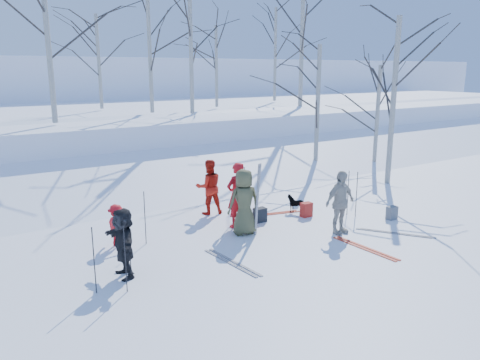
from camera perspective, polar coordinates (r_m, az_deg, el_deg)
ground at (r=11.77m, az=4.04°, el=-7.59°), size 120.00×120.00×0.00m
snow_ramp at (r=17.57m, az=-9.87°, el=-0.18°), size 70.00×9.49×4.12m
snow_plateau at (r=26.78m, az=-18.58°, el=5.80°), size 70.00×18.00×2.20m
far_hill at (r=47.25m, az=-25.39°, el=9.43°), size 90.00×30.00×6.00m
skier_olive_center at (r=12.06m, az=0.49°, el=-2.71°), size 0.92×0.67×1.73m
skier_red_north at (r=12.60m, az=-0.36°, el=-1.85°), size 0.68×0.48×1.79m
skier_redor_behind at (r=13.81m, az=-3.80°, el=-0.85°), size 0.92×0.79×1.64m
skier_red_seated at (r=11.72m, az=-14.80°, el=-5.39°), size 0.50×0.74×1.05m
skier_cream_east at (r=12.40m, az=12.09°, el=-2.69°), size 1.00×0.45×1.68m
skier_grey_west at (r=9.96m, az=-14.03°, el=-7.43°), size 0.51×1.39×1.47m
dog at (r=14.11m, az=6.99°, el=-2.92°), size 0.61×0.69×0.54m
upright_ski_left at (r=11.96m, az=2.13°, el=-2.44°), size 0.09×0.16×1.90m
upright_ski_right at (r=12.06m, az=2.10°, el=-2.30°), size 0.11×0.23×1.89m
ski_pair_a at (r=13.95m, az=3.56°, el=-4.16°), size 1.05×1.99×0.02m
ski_pair_b at (r=13.00m, az=18.38°, el=-6.16°), size 1.97×2.09×0.02m
ski_pair_c at (r=11.75m, az=15.00°, el=-8.03°), size 0.34×1.92×0.02m
ski_pair_d at (r=10.58m, az=-0.99°, el=-10.00°), size 0.52×1.93×0.02m
ski_pole_a at (r=14.05m, az=13.03°, el=-1.56°), size 0.02×0.02×1.34m
ski_pole_b at (r=9.40m, az=-17.36°, el=-9.36°), size 0.02×0.02×1.34m
ski_pole_c at (r=13.45m, az=-0.22°, el=-1.86°), size 0.02×0.02×1.34m
ski_pole_d at (r=10.11m, az=-13.34°, el=-7.47°), size 0.02×0.02×1.34m
ski_pole_e at (r=14.18m, az=0.55°, el=-1.06°), size 0.02×0.02×1.34m
ski_pole_f at (r=9.29m, az=-13.80°, el=-9.40°), size 0.02×0.02×1.34m
ski_pole_g at (r=13.94m, az=14.02°, el=-1.72°), size 0.02×0.02×1.34m
ski_pole_h at (r=11.66m, az=-11.51°, el=-4.56°), size 0.02×0.02×1.34m
backpack_red at (r=13.80m, az=8.09°, el=-3.60°), size 0.32×0.22×0.42m
backpack_grey at (r=14.12m, az=18.03°, el=-3.83°), size 0.30×0.20×0.38m
backpack_dark at (r=13.23m, az=2.46°, el=-4.27°), size 0.34×0.24×0.40m
birch_plateau_a at (r=30.87m, az=4.32°, el=14.96°), size 4.63×4.63×5.76m
birch_plateau_c at (r=26.57m, az=7.61°, el=17.98°), size 6.46×6.46×8.38m
birch_plateau_d at (r=19.37m, az=-22.46°, el=16.42°), size 5.31×5.31×6.72m
birch_plateau_f at (r=21.96m, az=-6.00°, el=15.48°), size 4.57×4.57×5.68m
birch_plateau_g at (r=25.75m, az=-2.89°, el=13.61°), size 3.57×3.57×4.24m
birch_plateau_j at (r=22.66m, az=-10.93°, el=14.72°), size 4.28×4.28×5.26m
birch_plateau_k at (r=25.62m, az=-16.83°, el=13.60°), size 3.89×3.89×4.71m
birch_edge_b at (r=18.13m, az=18.18°, el=8.97°), size 4.83×4.83×6.04m
birch_edge_c at (r=21.14m, az=16.38°, el=7.37°), size 3.67×3.67×4.38m
birch_edge_e at (r=19.64m, az=9.43°, el=8.47°), size 4.22×4.22×5.17m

